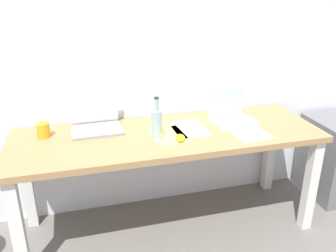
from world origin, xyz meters
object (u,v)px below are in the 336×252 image
Objects in this scene: beer_bottle at (157,124)px; laptop_right at (232,115)px; laptop_left at (96,122)px; desk at (168,146)px; computer_mouse at (180,138)px; filing_cabinet at (335,158)px; coffee_mug at (43,130)px.

laptop_right is at bearing 15.49° from beer_bottle.
desk is at bearing -22.93° from laptop_left.
filing_cabinet is at bearing 22.45° from computer_mouse.
computer_mouse is at bearing -33.15° from laptop_left.
desk is 7.28× the size of beer_bottle.
laptop_left is 0.44m from beer_bottle.
desk is 0.18m from computer_mouse.
laptop_left is 0.33m from coffee_mug.
laptop_left is 3.32× the size of computer_mouse.
desk is 0.80m from coffee_mug.
computer_mouse is (0.13, -0.06, -0.09)m from beer_bottle.
filing_cabinet is (1.37, 0.20, -0.42)m from computer_mouse.
coffee_mug is at bearing 162.42° from beer_bottle.
desk is 0.50m from laptop_left.
laptop_left is 0.58m from computer_mouse.
computer_mouse is at bearing -171.67° from filing_cabinet.
coffee_mug is at bearing -172.38° from laptop_left.
computer_mouse reaches higher than filing_cabinet.
computer_mouse is 1.45m from filing_cabinet.
beer_bottle is (0.35, -0.26, 0.06)m from laptop_left.
filing_cabinet is (2.19, -0.07, -0.46)m from coffee_mug.
laptop_left is 1.21× the size of beer_bottle.
laptop_left is 3.50× the size of coffee_mug.
beer_bottle is (-0.58, -0.16, 0.06)m from laptop_right.
computer_mouse is (-0.44, -0.22, -0.03)m from laptop_right.
laptop_right is at bearing 178.95° from filing_cabinet.
beer_bottle is 0.43× the size of filing_cabinet.
laptop_right is (0.48, 0.09, 0.14)m from desk.
desk is 3.14× the size of filing_cabinet.
coffee_mug is (-0.82, 0.27, 0.03)m from computer_mouse.
laptop_right is 0.60m from beer_bottle.
laptop_left reaches higher than computer_mouse.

